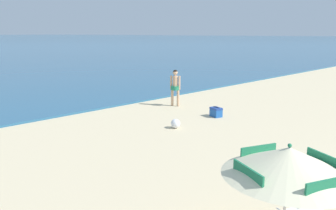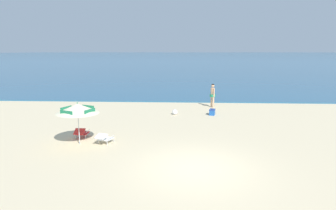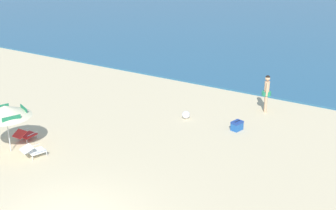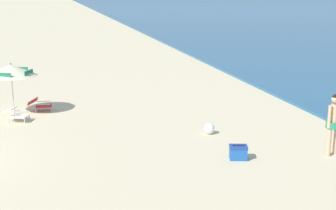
{
  "view_description": "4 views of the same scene",
  "coord_description": "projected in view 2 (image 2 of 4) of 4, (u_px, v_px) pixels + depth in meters",
  "views": [
    {
      "loc": [
        -9.58,
        0.49,
        3.5
      ],
      "look_at": [
        -2.64,
        7.63,
        1.34
      ],
      "focal_mm": 35.5,
      "sensor_mm": 36.0,
      "label": 1
    },
    {
      "loc": [
        -0.49,
        -9.85,
        4.23
      ],
      "look_at": [
        -1.4,
        7.95,
        0.84
      ],
      "focal_mm": 30.57,
      "sensor_mm": 36.0,
      "label": 2
    },
    {
      "loc": [
        8.04,
        -7.39,
        7.87
      ],
      "look_at": [
        -1.0,
        7.37,
        1.17
      ],
      "focal_mm": 47.17,
      "sensor_mm": 36.0,
      "label": 3
    },
    {
      "loc": [
        13.45,
        4.09,
        4.61
      ],
      "look_at": [
        -2.0,
        7.77,
        0.8
      ],
      "focal_mm": 51.53,
      "sensor_mm": 36.0,
      "label": 4
    }
  ],
  "objects": [
    {
      "name": "ocean_water",
      "position": [
        183.0,
        54.0,
        416.15
      ],
      "size": [
        800.0,
        800.0,
        0.1
      ],
      "primitive_type": "cube",
      "color": "#285B7F",
      "rests_on": "ground"
    },
    {
      "name": "beach_ball",
      "position": [
        175.0,
        112.0,
        19.2
      ],
      "size": [
        0.36,
        0.36,
        0.36
      ],
      "primitive_type": "sphere",
      "color": "white",
      "rests_on": "ground"
    },
    {
      "name": "ground_plane",
      "position": [
        195.0,
        168.0,
        10.43
      ],
      "size": [
        800.0,
        800.0,
        0.0
      ],
      "primitive_type": "plane",
      "color": "beige"
    },
    {
      "name": "lounge_chair_under_umbrella",
      "position": [
        82.0,
        133.0,
        14.04
      ],
      "size": [
        0.59,
        0.9,
        0.52
      ],
      "color": "red",
      "rests_on": "ground"
    },
    {
      "name": "person_standing_near_shore",
      "position": [
        213.0,
        94.0,
        21.61
      ],
      "size": [
        0.44,
        0.5,
        1.78
      ],
      "color": "#D8A87F",
      "rests_on": "ground"
    },
    {
      "name": "lounge_chair_beside_umbrella",
      "position": [
        104.0,
        138.0,
        13.18
      ],
      "size": [
        0.78,
        0.99,
        0.5
      ],
      "color": "white",
      "rests_on": "ground"
    },
    {
      "name": "cooler_box",
      "position": [
        212.0,
        112.0,
        19.1
      ],
      "size": [
        0.47,
        0.57,
        0.43
      ],
      "color": "#1E56A8",
      "rests_on": "ground"
    },
    {
      "name": "beach_umbrella_striped_main",
      "position": [
        78.0,
        108.0,
        12.84
      ],
      "size": [
        2.21,
        2.21,
        1.96
      ],
      "color": "silver",
      "rests_on": "ground"
    }
  ]
}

